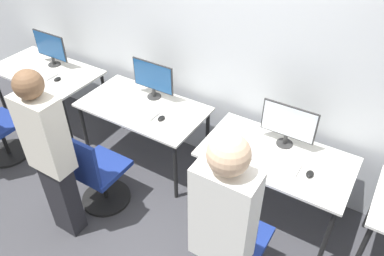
{
  "coord_description": "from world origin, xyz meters",
  "views": [
    {
      "loc": [
        1.35,
        -2.06,
        2.87
      ],
      "look_at": [
        0.0,
        0.14,
        0.87
      ],
      "focal_mm": 35.0,
      "sensor_mm": 36.0,
      "label": 1
    }
  ],
  "objects_px": {
    "monitor_right": "(288,124)",
    "office_chair_right": "(234,247)",
    "keyboard_left": "(136,110)",
    "mouse_far_left": "(57,79)",
    "monitor_far_left": "(50,47)",
    "office_chair_left": "(98,176)",
    "person_left": "(50,154)",
    "person_right": "(222,237)",
    "mouse_left": "(161,118)",
    "mouse_right": "(310,174)",
    "keyboard_right": "(273,161)",
    "keyboard_far_left": "(39,72)",
    "monitor_left": "(153,78)"
  },
  "relations": [
    {
      "from": "monitor_far_left",
      "to": "mouse_far_left",
      "type": "distance_m",
      "value": 0.44
    },
    {
      "from": "mouse_left",
      "to": "keyboard_left",
      "type": "bearing_deg",
      "value": -177.79
    },
    {
      "from": "mouse_right",
      "to": "monitor_left",
      "type": "bearing_deg",
      "value": 170.82
    },
    {
      "from": "keyboard_left",
      "to": "office_chair_right",
      "type": "distance_m",
      "value": 1.64
    },
    {
      "from": "mouse_far_left",
      "to": "mouse_left",
      "type": "bearing_deg",
      "value": 0.17
    },
    {
      "from": "office_chair_left",
      "to": "person_left",
      "type": "height_order",
      "value": "person_left"
    },
    {
      "from": "keyboard_far_left",
      "to": "monitor_right",
      "type": "relative_size",
      "value": 0.94
    },
    {
      "from": "keyboard_left",
      "to": "mouse_far_left",
      "type": "bearing_deg",
      "value": 179.64
    },
    {
      "from": "monitor_far_left",
      "to": "mouse_right",
      "type": "distance_m",
      "value": 3.21
    },
    {
      "from": "monitor_far_left",
      "to": "person_left",
      "type": "height_order",
      "value": "person_left"
    },
    {
      "from": "mouse_far_left",
      "to": "person_left",
      "type": "relative_size",
      "value": 0.05
    },
    {
      "from": "mouse_right",
      "to": "office_chair_right",
      "type": "height_order",
      "value": "office_chair_right"
    },
    {
      "from": "monitor_far_left",
      "to": "office_chair_left",
      "type": "distance_m",
      "value": 1.8
    },
    {
      "from": "keyboard_far_left",
      "to": "person_right",
      "type": "xyz_separation_m",
      "value": [
        2.94,
        -1.06,
        0.23
      ]
    },
    {
      "from": "monitor_far_left",
      "to": "office_chair_right",
      "type": "relative_size",
      "value": 0.54
    },
    {
      "from": "mouse_far_left",
      "to": "keyboard_right",
      "type": "bearing_deg",
      "value": 0.1
    },
    {
      "from": "mouse_far_left",
      "to": "office_chair_left",
      "type": "distance_m",
      "value": 1.37
    },
    {
      "from": "mouse_right",
      "to": "person_right",
      "type": "height_order",
      "value": "person_right"
    },
    {
      "from": "office_chair_right",
      "to": "person_right",
      "type": "height_order",
      "value": "person_right"
    },
    {
      "from": "monitor_left",
      "to": "keyboard_left",
      "type": "distance_m",
      "value": 0.37
    },
    {
      "from": "keyboard_far_left",
      "to": "monitor_left",
      "type": "bearing_deg",
      "value": 11.14
    },
    {
      "from": "keyboard_left",
      "to": "keyboard_right",
      "type": "height_order",
      "value": "same"
    },
    {
      "from": "monitor_right",
      "to": "office_chair_right",
      "type": "relative_size",
      "value": 0.54
    },
    {
      "from": "mouse_far_left",
      "to": "keyboard_right",
      "type": "relative_size",
      "value": 0.2
    },
    {
      "from": "mouse_right",
      "to": "office_chair_right",
      "type": "relative_size",
      "value": 0.1
    },
    {
      "from": "mouse_far_left",
      "to": "mouse_left",
      "type": "relative_size",
      "value": 1.0
    },
    {
      "from": "monitor_left",
      "to": "monitor_right",
      "type": "relative_size",
      "value": 1.0
    },
    {
      "from": "monitor_left",
      "to": "office_chair_right",
      "type": "height_order",
      "value": "monitor_left"
    },
    {
      "from": "person_left",
      "to": "person_right",
      "type": "bearing_deg",
      "value": -0.89
    },
    {
      "from": "keyboard_left",
      "to": "person_left",
      "type": "bearing_deg",
      "value": -92.58
    },
    {
      "from": "person_right",
      "to": "monitor_right",
      "type": "bearing_deg",
      "value": 92.71
    },
    {
      "from": "monitor_right",
      "to": "mouse_right",
      "type": "height_order",
      "value": "monitor_right"
    },
    {
      "from": "monitor_far_left",
      "to": "person_right",
      "type": "height_order",
      "value": "person_right"
    },
    {
      "from": "monitor_far_left",
      "to": "keyboard_left",
      "type": "distance_m",
      "value": 1.48
    },
    {
      "from": "keyboard_left",
      "to": "office_chair_right",
      "type": "xyz_separation_m",
      "value": [
        1.45,
        -0.67,
        -0.36
      ]
    },
    {
      "from": "mouse_left",
      "to": "office_chair_right",
      "type": "relative_size",
      "value": 0.1
    },
    {
      "from": "mouse_far_left",
      "to": "person_left",
      "type": "xyz_separation_m",
      "value": [
        1.08,
        -1.02,
        0.16
      ]
    },
    {
      "from": "mouse_far_left",
      "to": "mouse_left",
      "type": "height_order",
      "value": "same"
    },
    {
      "from": "mouse_left",
      "to": "office_chair_left",
      "type": "xyz_separation_m",
      "value": [
        -0.29,
        -0.66,
        -0.37
      ]
    },
    {
      "from": "monitor_left",
      "to": "mouse_right",
      "type": "height_order",
      "value": "monitor_left"
    },
    {
      "from": "person_left",
      "to": "office_chair_left",
      "type": "bearing_deg",
      "value": 81.48
    },
    {
      "from": "office_chair_right",
      "to": "mouse_far_left",
      "type": "bearing_deg",
      "value": 165.22
    },
    {
      "from": "office_chair_right",
      "to": "keyboard_right",
      "type": "bearing_deg",
      "value": 90.7
    },
    {
      "from": "keyboard_far_left",
      "to": "office_chair_right",
      "type": "distance_m",
      "value": 2.99
    },
    {
      "from": "office_chair_left",
      "to": "person_right",
      "type": "height_order",
      "value": "person_right"
    },
    {
      "from": "mouse_left",
      "to": "person_left",
      "type": "bearing_deg",
      "value": -108.39
    },
    {
      "from": "keyboard_far_left",
      "to": "mouse_left",
      "type": "xyz_separation_m",
      "value": [
        1.74,
        -0.01,
        0.01
      ]
    },
    {
      "from": "person_left",
      "to": "mouse_right",
      "type": "distance_m",
      "value": 2.08
    },
    {
      "from": "mouse_far_left",
      "to": "mouse_right",
      "type": "bearing_deg",
      "value": 0.2
    },
    {
      "from": "person_left",
      "to": "person_right",
      "type": "distance_m",
      "value": 1.55
    }
  ]
}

